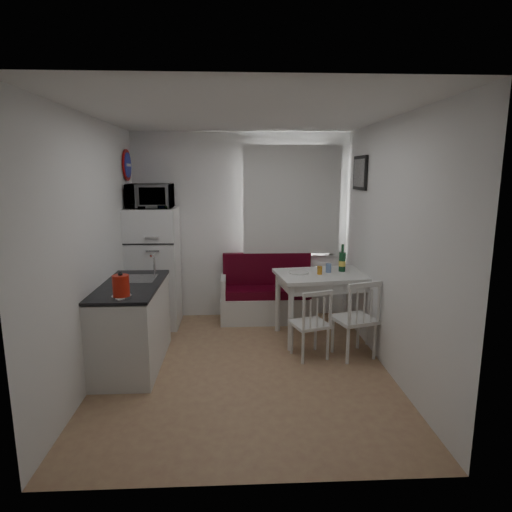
{
  "coord_description": "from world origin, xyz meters",
  "views": [
    {
      "loc": [
        -0.09,
        -4.26,
        2.05
      ],
      "look_at": [
        0.15,
        0.5,
        1.12
      ],
      "focal_mm": 30.0,
      "sensor_mm": 36.0,
      "label": 1
    }
  ],
  "objects": [
    {
      "name": "bench",
      "position": [
        0.36,
        1.51,
        0.31
      ],
      "size": [
        1.31,
        0.5,
        0.93
      ],
      "color": "silver",
      "rests_on": "floor"
    },
    {
      "name": "fridge",
      "position": [
        -1.18,
        1.4,
        0.8
      ],
      "size": [
        0.64,
        0.64,
        1.6
      ],
      "primitive_type": "cube",
      "color": "white",
      "rests_on": "floor"
    },
    {
      "name": "plate",
      "position": [
        0.69,
        0.84,
        0.84
      ],
      "size": [
        0.25,
        0.25,
        0.02
      ],
      "primitive_type": "cylinder",
      "color": "white",
      "rests_on": "dining_table"
    },
    {
      "name": "wine_bottle",
      "position": [
        1.25,
        0.92,
        1.01
      ],
      "size": [
        0.09,
        0.09,
        0.35
      ],
      "primitive_type": null,
      "color": "#144023",
      "rests_on": "dining_table"
    },
    {
      "name": "kettle",
      "position": [
        -1.15,
        -0.38,
        1.02
      ],
      "size": [
        0.18,
        0.18,
        0.25
      ],
      "primitive_type": "cylinder",
      "color": "red",
      "rests_on": "kitchen_counter"
    },
    {
      "name": "picture_frame",
      "position": [
        1.48,
        1.1,
        2.05
      ],
      "size": [
        0.04,
        0.52,
        0.42
      ],
      "primitive_type": "cube",
      "color": "black",
      "rests_on": "wall_right"
    },
    {
      "name": "kitchen_counter",
      "position": [
        -1.2,
        0.16,
        0.46
      ],
      "size": [
        0.62,
        1.32,
        1.16
      ],
      "color": "silver",
      "rests_on": "floor"
    },
    {
      "name": "ceiling",
      "position": [
        0.0,
        0.0,
        2.6
      ],
      "size": [
        3.0,
        3.5,
        0.02
      ],
      "primitive_type": "cube",
      "color": "white",
      "rests_on": "wall_back"
    },
    {
      "name": "wall_right",
      "position": [
        1.5,
        0.0,
        1.3
      ],
      "size": [
        0.02,
        3.5,
        2.6
      ],
      "primitive_type": "cube",
      "color": "white",
      "rests_on": "floor"
    },
    {
      "name": "window",
      "position": [
        0.7,
        1.72,
        1.62
      ],
      "size": [
        1.22,
        0.06,
        1.47
      ],
      "primitive_type": "cube",
      "color": "silver",
      "rests_on": "wall_back"
    },
    {
      "name": "floor",
      "position": [
        0.0,
        0.0,
        0.0
      ],
      "size": [
        3.0,
        3.5,
        0.02
      ],
      "primitive_type": "cube",
      "color": "#9D6F53",
      "rests_on": "ground"
    },
    {
      "name": "drinking_glass_blue",
      "position": [
        1.07,
        0.87,
        0.89
      ],
      "size": [
        0.07,
        0.07,
        0.11
      ],
      "primitive_type": "cylinder",
      "color": "#708ABE",
      "rests_on": "dining_table"
    },
    {
      "name": "chair_right",
      "position": [
        1.24,
        0.16,
        0.56
      ],
      "size": [
        0.53,
        0.52,
        0.49
      ],
      "rotation": [
        0.0,
        0.0,
        0.3
      ],
      "color": "silver",
      "rests_on": "floor"
    },
    {
      "name": "microwave",
      "position": [
        -1.18,
        1.35,
        1.76
      ],
      "size": [
        0.57,
        0.38,
        0.31
      ],
      "primitive_type": "imported",
      "color": "white",
      "rests_on": "fridge"
    },
    {
      "name": "curtain",
      "position": [
        0.7,
        1.65,
        1.68
      ],
      "size": [
        1.35,
        0.02,
        1.5
      ],
      "primitive_type": "cube",
      "color": "white",
      "rests_on": "wall_back"
    },
    {
      "name": "dining_table",
      "position": [
        0.99,
        0.82,
        0.74
      ],
      "size": [
        1.21,
        0.92,
        0.83
      ],
      "rotation": [
        0.0,
        0.0,
        0.14
      ],
      "color": "silver",
      "rests_on": "floor"
    },
    {
      "name": "wall_back",
      "position": [
        0.0,
        1.75,
        1.3
      ],
      "size": [
        3.0,
        0.02,
        2.6
      ],
      "primitive_type": "cube",
      "color": "white",
      "rests_on": "floor"
    },
    {
      "name": "wall_front",
      "position": [
        0.0,
        -1.75,
        1.3
      ],
      "size": [
        3.0,
        0.02,
        2.6
      ],
      "primitive_type": "cube",
      "color": "white",
      "rests_on": "floor"
    },
    {
      "name": "wall_sign",
      "position": [
        -1.47,
        1.45,
        2.15
      ],
      "size": [
        0.03,
        0.4,
        0.4
      ],
      "primitive_type": "cylinder",
      "rotation": [
        0.0,
        1.57,
        0.0
      ],
      "color": "#19269B",
      "rests_on": "wall_left"
    },
    {
      "name": "chair_left",
      "position": [
        0.74,
        0.17,
        0.5
      ],
      "size": [
        0.47,
        0.46,
        0.43
      ],
      "rotation": [
        0.0,
        0.0,
        0.31
      ],
      "color": "silver",
      "rests_on": "floor"
    },
    {
      "name": "wall_left",
      "position": [
        -1.5,
        0.0,
        1.3
      ],
      "size": [
        0.02,
        3.5,
        2.6
      ],
      "primitive_type": "cube",
      "color": "white",
      "rests_on": "floor"
    },
    {
      "name": "drinking_glass_orange",
      "position": [
        0.94,
        0.77,
        0.88
      ],
      "size": [
        0.06,
        0.06,
        0.1
      ],
      "primitive_type": "cylinder",
      "color": "#C68021",
      "rests_on": "dining_table"
    }
  ]
}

